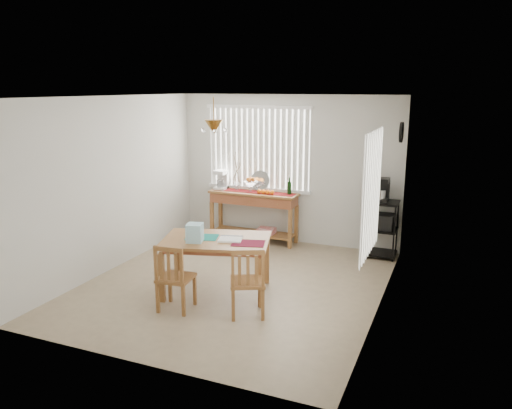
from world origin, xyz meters
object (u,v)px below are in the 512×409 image
at_px(wire_cart, 380,223).
at_px(dining_table, 216,245).
at_px(chair_left, 174,278).
at_px(chair_right, 248,282).
at_px(cart_items, 382,190).
at_px(sideboard, 254,204).

relative_size(wire_cart, dining_table, 0.58).
distance_m(dining_table, chair_left, 0.78).
bearing_deg(chair_right, dining_table, 142.88).
distance_m(wire_cart, chair_left, 3.64).
height_order(cart_items, chair_left, cart_items).
relative_size(dining_table, chair_right, 1.79).
bearing_deg(sideboard, chair_right, -68.88).
xyz_separation_m(wire_cart, chair_right, (-1.12, -2.83, -0.12)).
height_order(cart_items, dining_table, cart_items).
distance_m(wire_cart, dining_table, 2.94).
distance_m(chair_left, chair_right, 0.92).
height_order(sideboard, dining_table, sideboard).
distance_m(wire_cart, cart_items, 0.55).
bearing_deg(chair_left, cart_items, 56.36).
xyz_separation_m(sideboard, cart_items, (2.22, -0.00, 0.43)).
height_order(chair_left, chair_right, chair_right).
bearing_deg(cart_items, dining_table, -127.70).
xyz_separation_m(cart_items, chair_right, (-1.12, -2.84, -0.67)).
bearing_deg(sideboard, dining_table, -79.73).
xyz_separation_m(wire_cart, chair_left, (-2.02, -3.03, -0.13)).
relative_size(cart_items, chair_right, 0.43).
height_order(sideboard, chair_left, sideboard).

